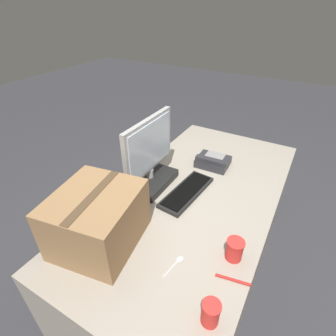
% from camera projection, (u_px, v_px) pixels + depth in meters
% --- Properties ---
extents(ground_plane, '(12.00, 12.00, 0.00)m').
position_uv_depth(ground_plane, '(190.00, 270.00, 1.99)').
color(ground_plane, '#38383D').
extents(office_desk, '(1.80, 0.90, 0.75)m').
position_uv_depth(office_desk, '(192.00, 236.00, 1.79)').
color(office_desk, '#A89E8E').
rests_on(office_desk, ground_plane).
extents(monitor, '(0.46, 0.23, 0.44)m').
position_uv_depth(monitor, '(150.00, 161.00, 1.58)').
color(monitor, black).
rests_on(monitor, office_desk).
extents(keyboard, '(0.43, 0.19, 0.03)m').
position_uv_depth(keyboard, '(187.00, 192.00, 1.58)').
color(keyboard, black).
rests_on(keyboard, office_desk).
extents(desk_phone, '(0.19, 0.23, 0.08)m').
position_uv_depth(desk_phone, '(213.00, 161.00, 1.83)').
color(desk_phone, '#2D2D33').
rests_on(desk_phone, office_desk).
extents(paper_cup_left, '(0.07, 0.07, 0.11)m').
position_uv_depth(paper_cup_left, '(211.00, 313.00, 0.93)').
color(paper_cup_left, red).
rests_on(paper_cup_left, office_desk).
extents(paper_cup_right, '(0.08, 0.08, 0.10)m').
position_uv_depth(paper_cup_right, '(235.00, 250.00, 1.17)').
color(paper_cup_right, red).
rests_on(paper_cup_right, office_desk).
extents(spoon, '(0.14, 0.04, 0.00)m').
position_uv_depth(spoon, '(177.00, 262.00, 1.17)').
color(spoon, silver).
rests_on(spoon, office_desk).
extents(cardboard_box, '(0.45, 0.42, 0.28)m').
position_uv_depth(cardboard_box, '(97.00, 219.00, 1.21)').
color(cardboard_box, '#9E754C').
rests_on(cardboard_box, office_desk).
extents(pen_marker, '(0.04, 0.15, 0.01)m').
position_uv_depth(pen_marker, '(233.00, 280.00, 1.10)').
color(pen_marker, red).
rests_on(pen_marker, office_desk).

